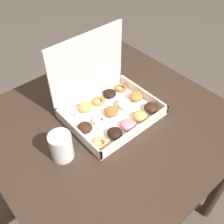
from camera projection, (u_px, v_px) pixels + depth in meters
name	position (u px, v px, depth m)	size (l,w,h in m)	color
ground_plane	(110.00, 208.00, 1.56)	(8.00, 8.00, 0.00)	#564C44
dining_table	(110.00, 141.00, 1.11)	(0.91, 0.86, 0.76)	#38281E
donut_box	(107.00, 101.00, 1.03)	(0.35, 0.29, 0.30)	white
coffee_mug	(61.00, 146.00, 0.87)	(0.08, 0.08, 0.10)	white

